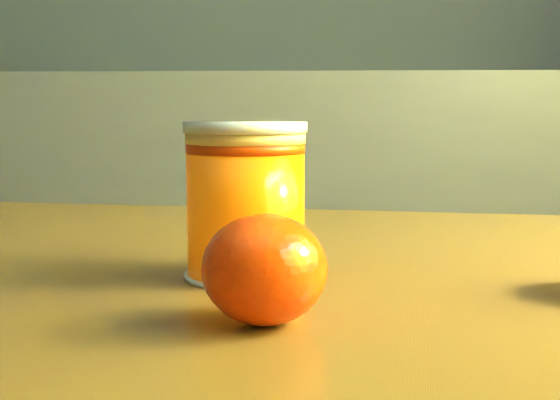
{
  "coord_description": "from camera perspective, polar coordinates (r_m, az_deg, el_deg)",
  "views": [
    {
      "loc": [
        0.91,
        -0.33,
        0.84
      ],
      "look_at": [
        0.87,
        0.16,
        0.78
      ],
      "focal_mm": 50.0,
      "sensor_mm": 36.0,
      "label": 1
    }
  ],
  "objects": [
    {
      "name": "juice_glass",
      "position": [
        0.49,
        -2.52,
        -0.09
      ],
      "size": [
        0.08,
        0.08,
        0.1
      ],
      "rotation": [
        0.0,
        0.0,
        0.17
      ],
      "color": "#FF6705",
      "rests_on": "table"
    },
    {
      "name": "orange_front",
      "position": [
        0.39,
        -1.14,
        -5.08
      ],
      "size": [
        0.08,
        0.08,
        0.06
      ],
      "primitive_type": "ellipsoid",
      "rotation": [
        0.0,
        0.0,
        0.24
      ],
      "color": "#FF3905",
      "rests_on": "table"
    }
  ]
}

